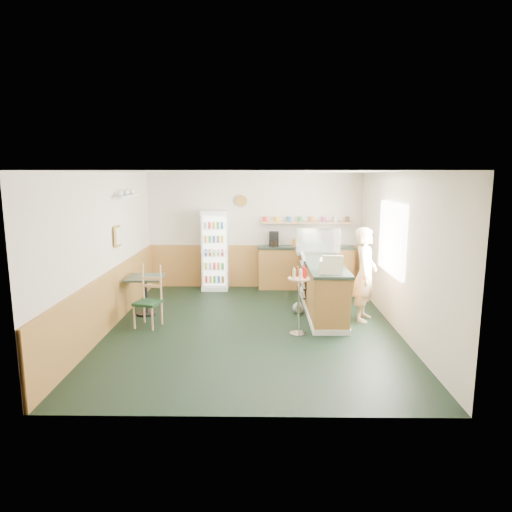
{
  "coord_description": "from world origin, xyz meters",
  "views": [
    {
      "loc": [
        0.17,
        -7.67,
        2.66
      ],
      "look_at": [
        0.07,
        0.6,
        1.17
      ],
      "focal_mm": 32.0,
      "sensor_mm": 36.0,
      "label": 1
    }
  ],
  "objects_px": {
    "display_case": "(318,241)",
    "shopkeeper": "(365,275)",
    "cash_register": "(331,266)",
    "drinks_fridge": "(215,250)",
    "condiment_stand": "(299,292)",
    "cafe_table": "(145,288)",
    "cafe_chair": "(149,294)"
  },
  "relations": [
    {
      "from": "display_case",
      "to": "condiment_stand",
      "type": "xyz_separation_m",
      "value": [
        -0.56,
        -2.14,
        -0.54
      ]
    },
    {
      "from": "drinks_fridge",
      "to": "cafe_table",
      "type": "bearing_deg",
      "value": -119.53
    },
    {
      "from": "condiment_stand",
      "to": "cafe_chair",
      "type": "height_order",
      "value": "condiment_stand"
    },
    {
      "from": "cafe_table",
      "to": "display_case",
      "type": "bearing_deg",
      "value": 17.65
    },
    {
      "from": "display_case",
      "to": "cafe_table",
      "type": "bearing_deg",
      "value": -162.35
    },
    {
      "from": "cafe_chair",
      "to": "display_case",
      "type": "bearing_deg",
      "value": 42.65
    },
    {
      "from": "cash_register",
      "to": "shopkeeper",
      "type": "height_order",
      "value": "shopkeeper"
    },
    {
      "from": "shopkeeper",
      "to": "condiment_stand",
      "type": "distance_m",
      "value": 1.48
    },
    {
      "from": "shopkeeper",
      "to": "cafe_chair",
      "type": "distance_m",
      "value": 3.91
    },
    {
      "from": "display_case",
      "to": "drinks_fridge",
      "type": "bearing_deg",
      "value": 157.79
    },
    {
      "from": "condiment_stand",
      "to": "cash_register",
      "type": "bearing_deg",
      "value": 23.73
    },
    {
      "from": "drinks_fridge",
      "to": "display_case",
      "type": "distance_m",
      "value": 2.47
    },
    {
      "from": "display_case",
      "to": "cash_register",
      "type": "distance_m",
      "value": 1.9
    },
    {
      "from": "drinks_fridge",
      "to": "condiment_stand",
      "type": "height_order",
      "value": "drinks_fridge"
    },
    {
      "from": "condiment_stand",
      "to": "cafe_table",
      "type": "height_order",
      "value": "condiment_stand"
    },
    {
      "from": "cash_register",
      "to": "shopkeeper",
      "type": "distance_m",
      "value": 0.91
    },
    {
      "from": "condiment_stand",
      "to": "cafe_chair",
      "type": "distance_m",
      "value": 2.66
    },
    {
      "from": "cafe_table",
      "to": "cafe_chair",
      "type": "xyz_separation_m",
      "value": [
        0.22,
        -0.62,
        0.04
      ]
    },
    {
      "from": "shopkeeper",
      "to": "condiment_stand",
      "type": "bearing_deg",
      "value": 141.88
    },
    {
      "from": "cafe_chair",
      "to": "cash_register",
      "type": "bearing_deg",
      "value": 11.13
    },
    {
      "from": "drinks_fridge",
      "to": "cafe_table",
      "type": "height_order",
      "value": "drinks_fridge"
    },
    {
      "from": "cafe_table",
      "to": "condiment_stand",
      "type": "bearing_deg",
      "value": -20.43
    },
    {
      "from": "display_case",
      "to": "condiment_stand",
      "type": "relative_size",
      "value": 0.81
    },
    {
      "from": "display_case",
      "to": "cafe_chair",
      "type": "relative_size",
      "value": 0.84
    },
    {
      "from": "display_case",
      "to": "cash_register",
      "type": "relative_size",
      "value": 2.26
    },
    {
      "from": "display_case",
      "to": "shopkeeper",
      "type": "bearing_deg",
      "value": -63.0
    },
    {
      "from": "drinks_fridge",
      "to": "display_case",
      "type": "xyz_separation_m",
      "value": [
        2.26,
        -0.92,
        0.35
      ]
    },
    {
      "from": "cash_register",
      "to": "condiment_stand",
      "type": "height_order",
      "value": "cash_register"
    },
    {
      "from": "condiment_stand",
      "to": "cafe_chair",
      "type": "relative_size",
      "value": 1.04
    },
    {
      "from": "condiment_stand",
      "to": "cafe_chair",
      "type": "xyz_separation_m",
      "value": [
        -2.62,
        0.44,
        -0.16
      ]
    },
    {
      "from": "cash_register",
      "to": "cafe_chair",
      "type": "xyz_separation_m",
      "value": [
        -3.18,
        0.19,
        -0.55
      ]
    },
    {
      "from": "drinks_fridge",
      "to": "cafe_chair",
      "type": "distance_m",
      "value": 2.8
    }
  ]
}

